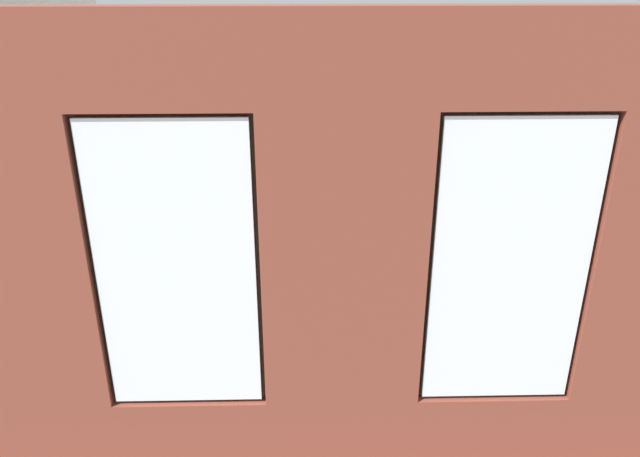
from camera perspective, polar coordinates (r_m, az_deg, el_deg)
name	(u,v)px	position (r m, az deg, el deg)	size (l,w,h in m)	color
ground_plane	(328,307)	(7.12, 0.74, -7.15)	(6.47, 5.83, 0.10)	#99663D
brick_wall_with_windows	(343,282)	(4.08, 2.15, -4.90)	(5.87, 0.30, 3.36)	brown
white_wall_right	(36,169)	(6.75, -24.51, 4.99)	(0.10, 4.83, 3.36)	white
couch_by_window	(290,385)	(5.34, -2.78, -14.08)	(1.77, 0.87, 0.80)	black
couch_left	(547,301)	(6.88, 20.01, -6.24)	(0.99, 1.92, 0.80)	black
coffee_table	(298,279)	(6.75, -2.06, -4.63)	(1.25, 0.85, 0.45)	#A87547
cup_ceramic	(283,266)	(6.80, -3.39, -3.47)	(0.07, 0.07, 0.09)	#33567F
candle_jar	(306,275)	(6.58, -1.26, -4.24)	(0.08, 0.08, 0.13)	#B7333D
remote_black	(298,273)	(6.72, -2.07, -4.13)	(0.05, 0.17, 0.02)	black
remote_gray	(329,267)	(6.86, 0.83, -3.52)	(0.05, 0.17, 0.02)	#59595B
media_console	(90,293)	(7.22, -20.28, -5.56)	(0.96, 0.42, 0.50)	black
tv_flatscreen	(81,242)	(6.96, -20.97, -1.14)	(1.11, 0.20, 0.72)	black
papasan_chair	(306,213)	(8.36, -1.29, 1.42)	(1.02, 1.02, 0.66)	olive
potted_plant_corner_near_left	(495,193)	(8.96, 15.73, 3.18)	(0.76, 0.66, 1.09)	brown
potted_plant_beside_window_right	(154,356)	(5.17, -14.92, -11.24)	(0.87, 0.89, 1.39)	gray
potted_plant_corner_far_left	(633,351)	(5.68, 26.70, -10.00)	(0.79, 0.78, 1.24)	#9E5638
potted_plant_between_couches	(454,321)	(5.19, 12.18, -8.28)	(1.18, 1.14, 1.49)	gray
potted_plant_mid_room_small	(404,251)	(7.52, 7.65, -2.04)	(0.34, 0.34, 0.56)	gray
potted_plant_near_tv	(113,312)	(6.13, -18.38, -7.24)	(0.49, 0.49, 0.88)	#47423D
potted_plant_by_left_couch	(475,236)	(7.88, 14.01, -0.69)	(0.40, 0.40, 0.62)	gray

